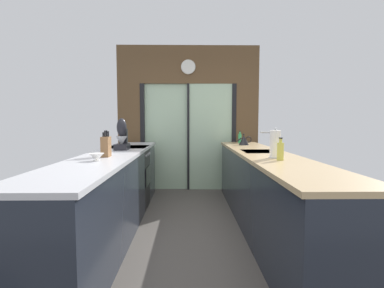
{
  "coord_description": "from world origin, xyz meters",
  "views": [
    {
      "loc": [
        -0.02,
        -3.14,
        1.3
      ],
      "look_at": [
        0.04,
        0.6,
        1.01
      ],
      "focal_mm": 27.4,
      "sensor_mm": 36.0,
      "label": 1
    }
  ],
  "objects_px": {
    "oven_range": "(129,177)",
    "knife_block": "(106,146)",
    "kettle": "(244,140)",
    "soap_bottle_far": "(240,138)",
    "mixing_bowl": "(97,157)",
    "paper_towel_roll": "(275,144)",
    "stand_mixer": "(122,138)",
    "soap_bottle_near": "(280,151)"
  },
  "relations": [
    {
      "from": "paper_towel_roll",
      "to": "kettle",
      "type": "bearing_deg",
      "value": 89.94
    },
    {
      "from": "mixing_bowl",
      "to": "paper_towel_roll",
      "type": "relative_size",
      "value": 0.46
    },
    {
      "from": "mixing_bowl",
      "to": "stand_mixer",
      "type": "xyz_separation_m",
      "value": [
        0.0,
        1.11,
        0.12
      ]
    },
    {
      "from": "soap_bottle_near",
      "to": "mixing_bowl",
      "type": "bearing_deg",
      "value": -179.35
    },
    {
      "from": "knife_block",
      "to": "kettle",
      "type": "xyz_separation_m",
      "value": [
        1.78,
        1.55,
        -0.03
      ]
    },
    {
      "from": "paper_towel_roll",
      "to": "knife_block",
      "type": "bearing_deg",
      "value": 175.65
    },
    {
      "from": "kettle",
      "to": "soap_bottle_far",
      "type": "height_order",
      "value": "soap_bottle_far"
    },
    {
      "from": "kettle",
      "to": "soap_bottle_far",
      "type": "xyz_separation_m",
      "value": [
        -0.0,
        0.35,
        0.01
      ]
    },
    {
      "from": "mixing_bowl",
      "to": "soap_bottle_near",
      "type": "bearing_deg",
      "value": 0.65
    },
    {
      "from": "soap_bottle_far",
      "to": "paper_towel_roll",
      "type": "xyz_separation_m",
      "value": [
        0.0,
        -2.03,
        0.05
      ]
    },
    {
      "from": "mixing_bowl",
      "to": "knife_block",
      "type": "distance_m",
      "value": 0.34
    },
    {
      "from": "oven_range",
      "to": "soap_bottle_far",
      "type": "relative_size",
      "value": 4.3
    },
    {
      "from": "mixing_bowl",
      "to": "paper_towel_roll",
      "type": "xyz_separation_m",
      "value": [
        1.78,
        0.19,
        0.1
      ]
    },
    {
      "from": "oven_range",
      "to": "knife_block",
      "type": "height_order",
      "value": "knife_block"
    },
    {
      "from": "soap_bottle_near",
      "to": "soap_bottle_far",
      "type": "distance_m",
      "value": 2.21
    },
    {
      "from": "mixing_bowl",
      "to": "soap_bottle_far",
      "type": "height_order",
      "value": "soap_bottle_far"
    },
    {
      "from": "mixing_bowl",
      "to": "soap_bottle_far",
      "type": "bearing_deg",
      "value": 51.38
    },
    {
      "from": "stand_mixer",
      "to": "kettle",
      "type": "relative_size",
      "value": 1.75
    },
    {
      "from": "soap_bottle_far",
      "to": "mixing_bowl",
      "type": "bearing_deg",
      "value": -128.62
    },
    {
      "from": "soap_bottle_near",
      "to": "stand_mixer",
      "type": "bearing_deg",
      "value": 148.59
    },
    {
      "from": "oven_range",
      "to": "soap_bottle_near",
      "type": "relative_size",
      "value": 4.13
    },
    {
      "from": "knife_block",
      "to": "soap_bottle_far",
      "type": "distance_m",
      "value": 2.6
    },
    {
      "from": "mixing_bowl",
      "to": "kettle",
      "type": "relative_size",
      "value": 0.61
    },
    {
      "from": "knife_block",
      "to": "kettle",
      "type": "height_order",
      "value": "knife_block"
    },
    {
      "from": "oven_range",
      "to": "stand_mixer",
      "type": "height_order",
      "value": "stand_mixer"
    },
    {
      "from": "kettle",
      "to": "paper_towel_roll",
      "type": "relative_size",
      "value": 0.76
    },
    {
      "from": "soap_bottle_far",
      "to": "stand_mixer",
      "type": "bearing_deg",
      "value": -147.81
    },
    {
      "from": "kettle",
      "to": "soap_bottle_far",
      "type": "bearing_deg",
      "value": 90.29
    },
    {
      "from": "knife_block",
      "to": "paper_towel_roll",
      "type": "relative_size",
      "value": 0.9
    },
    {
      "from": "oven_range",
      "to": "stand_mixer",
      "type": "xyz_separation_m",
      "value": [
        0.02,
        -0.48,
        0.63
      ]
    },
    {
      "from": "paper_towel_roll",
      "to": "soap_bottle_near",
      "type": "bearing_deg",
      "value": -90.0
    },
    {
      "from": "oven_range",
      "to": "soap_bottle_near",
      "type": "height_order",
      "value": "soap_bottle_near"
    },
    {
      "from": "oven_range",
      "to": "soap_bottle_far",
      "type": "height_order",
      "value": "soap_bottle_far"
    },
    {
      "from": "stand_mixer",
      "to": "kettle",
      "type": "bearing_deg",
      "value": 23.36
    },
    {
      "from": "mixing_bowl",
      "to": "stand_mixer",
      "type": "bearing_deg",
      "value": 90.0
    },
    {
      "from": "soap_bottle_near",
      "to": "soap_bottle_far",
      "type": "bearing_deg",
      "value": 90.0
    },
    {
      "from": "mixing_bowl",
      "to": "paper_towel_roll",
      "type": "bearing_deg",
      "value": 6.23
    },
    {
      "from": "oven_range",
      "to": "stand_mixer",
      "type": "relative_size",
      "value": 2.19
    },
    {
      "from": "mixing_bowl",
      "to": "kettle",
      "type": "bearing_deg",
      "value": 46.49
    },
    {
      "from": "stand_mixer",
      "to": "soap_bottle_near",
      "type": "xyz_separation_m",
      "value": [
        1.78,
        -1.09,
        -0.07
      ]
    },
    {
      "from": "stand_mixer",
      "to": "paper_towel_roll",
      "type": "bearing_deg",
      "value": -27.16
    },
    {
      "from": "oven_range",
      "to": "mixing_bowl",
      "type": "distance_m",
      "value": 1.67
    }
  ]
}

